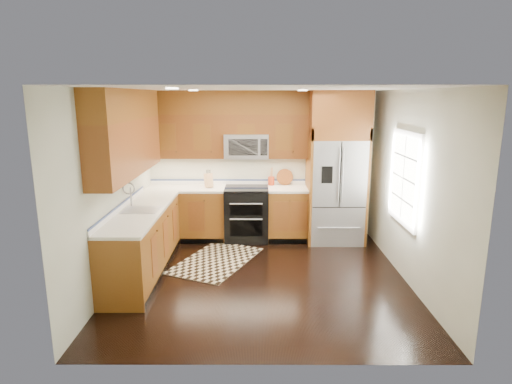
{
  "coord_description": "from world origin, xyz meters",
  "views": [
    {
      "loc": [
        -0.07,
        -5.62,
        2.51
      ],
      "look_at": [
        -0.08,
        0.6,
        1.11
      ],
      "focal_mm": 30.0,
      "sensor_mm": 36.0,
      "label": 1
    }
  ],
  "objects_px": {
    "knife_block": "(209,180)",
    "range": "(247,214)",
    "refrigerator": "(336,168)",
    "rug": "(216,260)",
    "utensil_crock": "(271,179)"
  },
  "relations": [
    {
      "from": "range",
      "to": "utensil_crock",
      "type": "distance_m",
      "value": 0.77
    },
    {
      "from": "range",
      "to": "knife_block",
      "type": "relative_size",
      "value": 3.02
    },
    {
      "from": "refrigerator",
      "to": "knife_block",
      "type": "height_order",
      "value": "refrigerator"
    },
    {
      "from": "knife_block",
      "to": "range",
      "type": "bearing_deg",
      "value": -4.81
    },
    {
      "from": "knife_block",
      "to": "utensil_crock",
      "type": "distance_m",
      "value": 1.12
    },
    {
      "from": "refrigerator",
      "to": "range",
      "type": "bearing_deg",
      "value": 178.6
    },
    {
      "from": "refrigerator",
      "to": "rug",
      "type": "height_order",
      "value": "refrigerator"
    },
    {
      "from": "refrigerator",
      "to": "knife_block",
      "type": "distance_m",
      "value": 2.23
    },
    {
      "from": "refrigerator",
      "to": "rug",
      "type": "xyz_separation_m",
      "value": [
        -2.0,
        -0.99,
        -1.3
      ]
    },
    {
      "from": "range",
      "to": "refrigerator",
      "type": "bearing_deg",
      "value": -1.4
    },
    {
      "from": "knife_block",
      "to": "utensil_crock",
      "type": "relative_size",
      "value": 0.98
    },
    {
      "from": "rug",
      "to": "knife_block",
      "type": "height_order",
      "value": "knife_block"
    },
    {
      "from": "range",
      "to": "rug",
      "type": "relative_size",
      "value": 0.61
    },
    {
      "from": "refrigerator",
      "to": "utensil_crock",
      "type": "height_order",
      "value": "refrigerator"
    },
    {
      "from": "rug",
      "to": "utensil_crock",
      "type": "distance_m",
      "value": 1.88
    }
  ]
}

